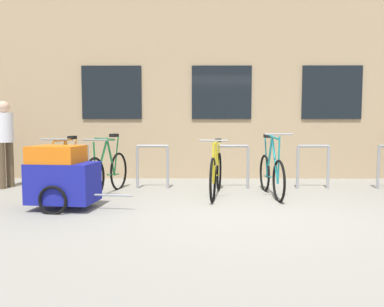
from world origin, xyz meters
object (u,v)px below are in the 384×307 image
object	(u,v)px
bicycle_teal	(271,173)
bike_trailer	(62,176)
bicycle_green	(107,172)
bicycle_orange	(66,172)
bicycle_yellow	(216,173)
person_by_bench	(5,138)

from	to	relation	value
bicycle_teal	bike_trailer	size ratio (longest dim) A/B	1.11
bicycle_green	bicycle_orange	xyz separation A→B (m)	(-0.71, -0.02, -0.01)
bicycle_yellow	bike_trailer	xyz separation A→B (m)	(-2.25, -1.04, 0.08)
bicycle_green	bike_trailer	xyz separation A→B (m)	(-0.37, -1.17, 0.08)
bicycle_green	bicycle_orange	distance (m)	0.71
bicycle_yellow	person_by_bench	xyz separation A→B (m)	(-3.94, 0.72, 0.56)
bicycle_orange	person_by_bench	distance (m)	1.59
bicycle_orange	bike_trailer	xyz separation A→B (m)	(0.34, -1.15, 0.09)
bicycle_yellow	bicycle_orange	bearing A→B (deg)	177.73
bicycle_teal	person_by_bench	distance (m)	4.95
bicycle_green	person_by_bench	xyz separation A→B (m)	(-2.06, 0.59, 0.56)
bicycle_teal	bike_trailer	distance (m)	3.33
bicycle_teal	bicycle_yellow	bearing A→B (deg)	178.05
bicycle_teal	bicycle_yellow	xyz separation A→B (m)	(-0.93, 0.03, 0.00)
bicycle_green	bicycle_orange	bearing A→B (deg)	-178.28
bicycle_orange	bicycle_yellow	distance (m)	2.58
bicycle_teal	person_by_bench	world-z (taller)	person_by_bench
bicycle_teal	bicycle_green	distance (m)	2.81
bicycle_orange	bicycle_teal	bearing A→B (deg)	-2.19
person_by_bench	bicycle_yellow	bearing A→B (deg)	-10.32
bicycle_orange	person_by_bench	size ratio (longest dim) A/B	1.00
bicycle_green	bike_trailer	size ratio (longest dim) A/B	1.10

